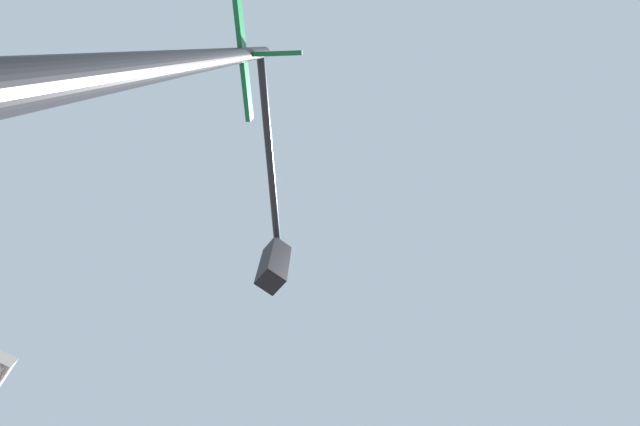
{
  "coord_description": "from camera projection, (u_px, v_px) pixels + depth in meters",
  "views": [
    {
      "loc": [
        -6.09,
        -7.05,
        0.91
      ],
      "look_at": [
        -5.36,
        -6.18,
        3.42
      ],
      "focal_mm": 20.93,
      "sensor_mm": 36.0,
      "label": 1
    }
  ],
  "objects": [
    {
      "name": "traffic_signal_near",
      "position": [
        251.0,
        189.0,
        3.41
      ],
      "size": [
        2.21,
        2.47,
        5.8
      ],
      "color": "black",
      "rests_on": "ground_plane"
    }
  ]
}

